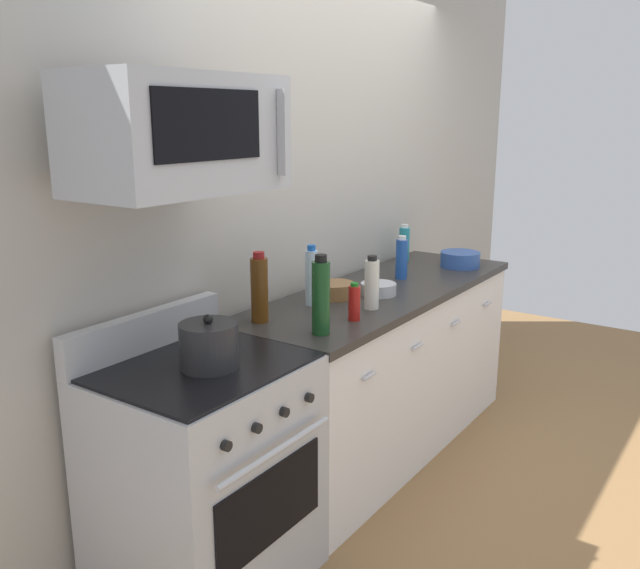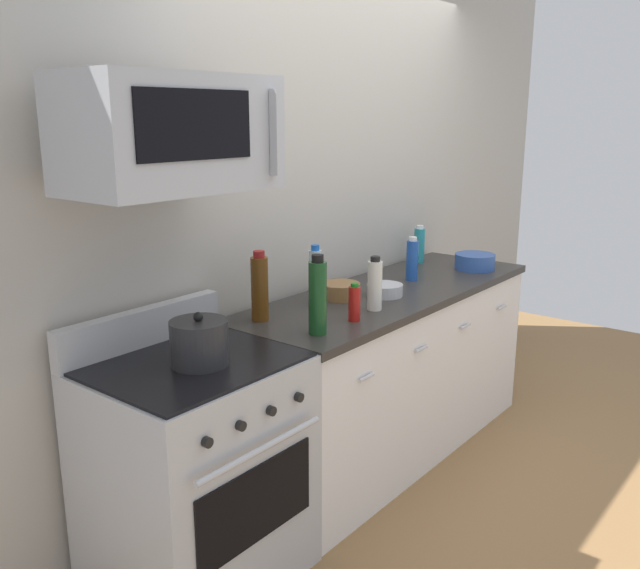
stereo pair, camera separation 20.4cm
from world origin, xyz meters
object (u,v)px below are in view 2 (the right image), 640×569
object	(u,v)px
range_oven	(196,470)
bottle_dish_soap	(419,245)
bottle_wine_green	(318,297)
bowl_steel_prep	(385,290)
bottle_wine_amber	(260,288)
bowl_wooden_salad	(340,290)
microwave	(171,133)
stockpot	(199,343)
bowl_blue_mixing	(475,261)
bottle_water_clear	(315,277)
bottle_soda_blue	(412,260)
bottle_vinegar_white	(375,285)
bottle_hot_sauce_red	(354,303)

from	to	relation	value
range_oven	bottle_dish_soap	world-z (taller)	bottle_dish_soap
bottle_wine_green	bowl_steel_prep	world-z (taller)	bottle_wine_green
bottle_wine_amber	bowl_wooden_salad	distance (m)	0.54
range_oven	microwave	xyz separation A→B (m)	(0.00, 0.04, 1.28)
bottle_dish_soap	stockpot	distance (m)	2.07
microwave	bottle_dish_soap	size ratio (longest dim) A/B	3.23
bowl_blue_mixing	range_oven	bearing A→B (deg)	176.45
bottle_water_clear	bowl_wooden_salad	bearing A→B (deg)	-5.42
bottle_soda_blue	bottle_water_clear	xyz separation A→B (m)	(-0.72, 0.10, 0.02)
bottle_vinegar_white	bottle_water_clear	size ratio (longest dim) A/B	0.87
bottle_dish_soap	bottle_wine_amber	distance (m)	1.51
bowl_blue_mixing	bowl_wooden_salad	xyz separation A→B (m)	(-1.02, 0.24, -0.01)
stockpot	bottle_dish_soap	bearing A→B (deg)	7.95
microwave	bottle_water_clear	xyz separation A→B (m)	(0.89, 0.08, -0.69)
microwave	stockpot	distance (m)	0.75
range_oven	bottle_soda_blue	xyz separation A→B (m)	(1.62, 0.02, 0.57)
bottle_dish_soap	bottle_soda_blue	size ratio (longest dim) A/B	0.95
bowl_blue_mixing	bowl_wooden_salad	world-z (taller)	bowl_blue_mixing
bowl_blue_mixing	bowl_steel_prep	xyz separation A→B (m)	(-0.85, 0.08, -0.02)
bowl_wooden_salad	range_oven	bearing A→B (deg)	-174.22
bottle_soda_blue	bowl_blue_mixing	distance (m)	0.50
bottle_soda_blue	bottle_vinegar_white	bearing A→B (deg)	-164.69
microwave	bottle_soda_blue	world-z (taller)	microwave
bottle_soda_blue	bottle_water_clear	bearing A→B (deg)	171.90
bottle_wine_green	bottle_water_clear	world-z (taller)	bottle_wine_green
bottle_wine_amber	bottle_soda_blue	distance (m)	1.08
range_oven	microwave	world-z (taller)	microwave
bottle_hot_sauce_red	bowl_wooden_salad	bearing A→B (deg)	46.17
bowl_blue_mixing	bottle_hot_sauce_red	bearing A→B (deg)	-177.93
microwave	stockpot	bearing A→B (deg)	-90.13
bowl_wooden_salad	stockpot	bearing A→B (deg)	-171.42
bottle_hot_sauce_red	bottle_wine_green	world-z (taller)	bottle_wine_green
bottle_wine_green	bottle_soda_blue	bearing A→B (deg)	9.90
bowl_steel_prep	stockpot	bearing A→B (deg)	-179.72
bottle_water_clear	stockpot	world-z (taller)	bottle_water_clear
bottle_water_clear	bottle_hot_sauce_red	bearing A→B (deg)	-107.64
bottle_hot_sauce_red	bottle_dish_soap	bearing A→B (deg)	18.07
bottle_dish_soap	bowl_blue_mixing	xyz separation A→B (m)	(0.03, -0.36, -0.06)
bottle_water_clear	bowl_blue_mixing	size ratio (longest dim) A/B	1.24
bottle_dish_soap	bowl_blue_mixing	distance (m)	0.37
bottle_soda_blue	bottle_water_clear	distance (m)	0.73
bottle_soda_blue	range_oven	bearing A→B (deg)	-179.22
bottle_water_clear	bowl_wooden_salad	size ratio (longest dim) A/B	1.46
stockpot	bottle_water_clear	bearing A→B (deg)	11.30
bottle_dish_soap	bottle_soda_blue	xyz separation A→B (m)	(-0.44, -0.21, 0.01)
microwave	bottle_soda_blue	size ratio (longest dim) A/B	3.07
bottle_vinegar_white	bottle_hot_sauce_red	bearing A→B (deg)	-171.80
bottle_dish_soap	range_oven	bearing A→B (deg)	-173.51
bowl_blue_mixing	bowl_wooden_salad	size ratio (longest dim) A/B	1.18
bottle_wine_amber	bowl_steel_prep	bearing A→B (deg)	-16.34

